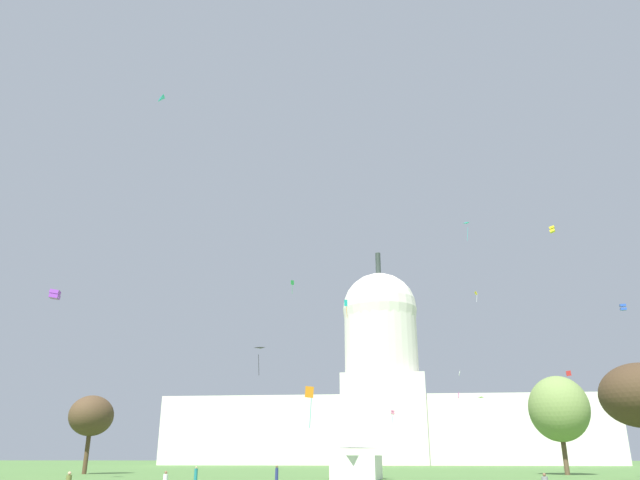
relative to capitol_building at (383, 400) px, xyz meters
The scene contains 21 objects.
capitol_building is the anchor object (origin of this frame).
event_tent 128.08m from the capitol_building, 91.37° to the right, with size 6.34×7.13×5.22m.
tree_east_far 109.21m from the capitol_building, 75.69° to the right, with size 12.13×12.34×14.26m.
tree_west_mid 117.99m from the capitol_building, 113.08° to the right, with size 8.37×8.93×11.81m.
person_navy_front_center 139.01m from the capitol_building, 94.50° to the right, with size 0.45×0.45×1.70m.
person_teal_near_tree_east 141.84m from the capitol_building, 97.67° to the right, with size 0.48×0.48×1.60m.
kite_turquoise_high 82.17m from the capitol_building, 74.03° to the right, with size 1.38×1.16×4.02m.
kite_yellow_high 66.58m from the capitol_building, 68.28° to the right, with size 0.62×0.70×2.64m.
kite_magenta_low 71.79m from the capitol_building, 76.88° to the right, with size 0.29×1.20×1.33m.
kite_pink_low 65.52m from the capitol_building, 88.02° to the right, with size 0.97×0.94×2.85m.
kite_cyan_high 136.92m from the capitol_building, 103.09° to the right, with size 1.72×1.85×0.31m.
kite_orange_low 130.76m from the capitol_building, 93.66° to the right, with size 1.05×0.52×4.80m.
kite_red_low 105.35m from the capitol_building, 73.23° to the right, with size 0.92×0.43×0.93m.
kite_white_mid 58.78m from the capitol_building, 71.62° to the right, with size 0.49×0.64×1.21m.
kite_blue_mid 129.30m from the capitol_building, 76.22° to the right, with size 0.76×0.78×0.82m.
kite_black_mid 112.00m from the capitol_building, 99.52° to the right, with size 1.55×0.74×4.01m.
kite_violet_mid 140.50m from the capitol_building, 106.34° to the right, with size 1.33×1.29×1.15m.
kite_green_high 76.72m from the capitol_building, 105.40° to the right, with size 0.63×0.98×3.23m.
kite_lime_low 46.13m from the capitol_building, 55.57° to the right, with size 1.37×1.02×0.30m.
kite_turquoise_mid 90.15m from the capitol_building, 94.01° to the right, with size 0.61×0.35×3.58m.
kite_yellow_high_b 97.02m from the capitol_building, 67.92° to the right, with size 1.32×1.27×1.36m.
Camera 1 is at (4.07, -25.36, 2.55)m, focal length 33.45 mm.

